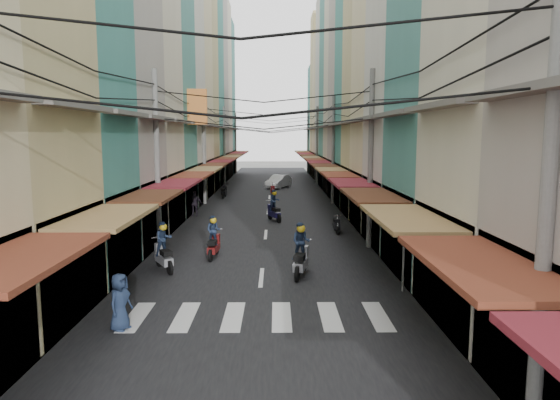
{
  "coord_description": "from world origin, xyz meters",
  "views": [
    {
      "loc": [
        0.53,
        -19.89,
        5.24
      ],
      "look_at": [
        0.74,
        3.87,
        2.14
      ],
      "focal_mm": 32.0,
      "sensor_mm": 36.0,
      "label": 1
    }
  ],
  "objects": [
    {
      "name": "building_row_left",
      "position": [
        -7.92,
        16.56,
        9.78
      ],
      "size": [
        7.8,
        67.67,
        23.7
      ],
      "color": "beige",
      "rests_on": "ground"
    },
    {
      "name": "pedestrians",
      "position": [
        -4.12,
        3.86,
        1.04
      ],
      "size": [
        13.23,
        23.78,
        2.2
      ],
      "color": "#28212C",
      "rests_on": "ground"
    },
    {
      "name": "bicycle",
      "position": [
        7.5,
        2.91,
        0.0
      ],
      "size": [
        1.56,
        0.96,
        1.0
      ],
      "primitive_type": "imported",
      "rotation": [
        0.0,
        0.0,
        1.87
      ],
      "color": "black",
      "rests_on": "ground"
    },
    {
      "name": "traffic_sign",
      "position": [
        4.78,
        -3.69,
        2.08
      ],
      "size": [
        0.1,
        0.63,
        2.87
      ],
      "color": "slate",
      "rests_on": "ground"
    },
    {
      "name": "market_umbrella",
      "position": [
        5.91,
        -5.04,
        1.9
      ],
      "size": [
        2.04,
        2.04,
        2.15
      ],
      "color": "#B2B2B7",
      "rests_on": "ground"
    },
    {
      "name": "parked_scooters",
      "position": [
        4.07,
        -4.8,
        0.48
      ],
      "size": [
        13.32,
        14.12,
        1.01
      ],
      "color": "black",
      "rests_on": "ground"
    },
    {
      "name": "utility_poles",
      "position": [
        0.0,
        15.01,
        6.59
      ],
      "size": [
        10.2,
        66.13,
        8.2
      ],
      "color": "slate",
      "rests_on": "ground"
    },
    {
      "name": "white_car",
      "position": [
        0.82,
        29.32,
        0.0
      ],
      "size": [
        4.91,
        3.46,
        1.62
      ],
      "primitive_type": "imported",
      "rotation": [
        0.0,
        0.0,
        -0.41
      ],
      "color": "white",
      "rests_on": "ground"
    },
    {
      "name": "sidewalk_left",
      "position": [
        -6.5,
        20.0,
        0.03
      ],
      "size": [
        3.0,
        80.0,
        0.06
      ],
      "primitive_type": "cube",
      "color": "gray",
      "rests_on": "ground"
    },
    {
      "name": "sidewalk_right",
      "position": [
        6.5,
        20.0,
        0.03
      ],
      "size": [
        3.0,
        80.0,
        0.06
      ],
      "primitive_type": "cube",
      "color": "gray",
      "rests_on": "ground"
    },
    {
      "name": "crosswalk",
      "position": [
        -0.0,
        -6.0,
        0.03
      ],
      "size": [
        7.55,
        2.4,
        0.01
      ],
      "color": "silver",
      "rests_on": "ground"
    },
    {
      "name": "road",
      "position": [
        0.0,
        20.0,
        0.01
      ],
      "size": [
        10.0,
        80.0,
        0.02
      ],
      "primitive_type": "cube",
      "color": "black",
      "rests_on": "ground"
    },
    {
      "name": "moving_scooters",
      "position": [
        -0.76,
        5.5,
        0.56
      ],
      "size": [
        8.04,
        26.83,
        2.01
      ],
      "color": "black",
      "rests_on": "ground"
    },
    {
      "name": "building_row_right",
      "position": [
        7.92,
        16.45,
        9.41
      ],
      "size": [
        7.8,
        68.98,
        22.59
      ],
      "color": "teal",
      "rests_on": "ground"
    },
    {
      "name": "ground",
      "position": [
        0.0,
        0.0,
        0.0
      ],
      "size": [
        160.0,
        160.0,
        0.0
      ],
      "primitive_type": "plane",
      "color": "#62625D",
      "rests_on": "ground"
    }
  ]
}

